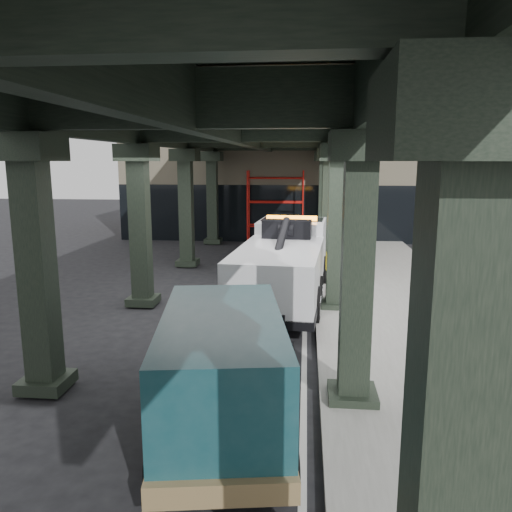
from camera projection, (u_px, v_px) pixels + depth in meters
The scene contains 8 objects.
ground at pixel (242, 330), 13.52m from camera, with size 90.00×90.00×0.00m, color black.
sidewalk at pixel (398, 310), 15.02m from camera, with size 5.00×40.00×0.15m, color gray.
lane_stripe at pixel (305, 310), 15.31m from camera, with size 0.12×38.00×0.01m, color silver.
viaduct at pixel (236, 128), 14.49m from camera, with size 7.40×32.00×6.40m.
building at pixel (312, 169), 32.12m from camera, with size 22.00×10.00×8.00m, color #C6B793.
scaffolding at pixel (276, 205), 27.44m from camera, with size 3.08×0.88×4.00m.
tow_truck at pixel (285, 261), 16.11m from camera, with size 2.98×8.50×2.74m.
towed_van at pixel (223, 366), 8.33m from camera, with size 2.75×5.40×2.10m.
Camera 1 is at (1.67, -12.80, 4.50)m, focal length 35.00 mm.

